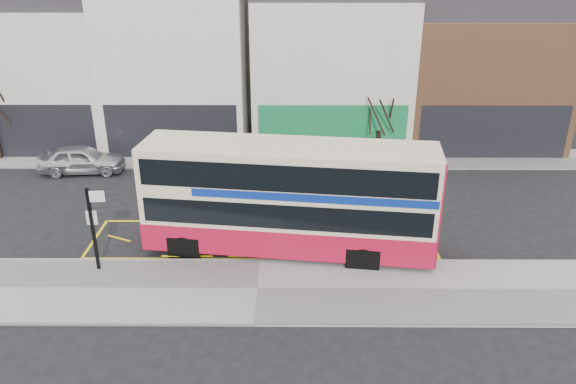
{
  "coord_description": "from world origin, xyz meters",
  "views": [
    {
      "loc": [
        1.18,
        -19.03,
        11.25
      ],
      "look_at": [
        1.07,
        2.0,
        1.96
      ],
      "focal_mm": 35.0,
      "sensor_mm": 36.0,
      "label": 1
    }
  ],
  "objects_px": {
    "car_silver": "(82,159)",
    "car_grey": "(232,163)",
    "double_decker_bus": "(290,198)",
    "bus_stop_post": "(94,222)",
    "car_white": "(371,157)",
    "street_tree_right": "(381,105)"
  },
  "relations": [
    {
      "from": "car_white",
      "to": "car_silver",
      "type": "bearing_deg",
      "value": 83.95
    },
    {
      "from": "double_decker_bus",
      "to": "car_grey",
      "type": "height_order",
      "value": "double_decker_bus"
    },
    {
      "from": "street_tree_right",
      "to": "car_white",
      "type": "bearing_deg",
      "value": -113.37
    },
    {
      "from": "car_silver",
      "to": "car_grey",
      "type": "relative_size",
      "value": 1.16
    },
    {
      "from": "car_silver",
      "to": "car_white",
      "type": "relative_size",
      "value": 0.92
    },
    {
      "from": "double_decker_bus",
      "to": "car_silver",
      "type": "xyz_separation_m",
      "value": [
        -11.14,
        8.42,
        -1.6
      ]
    },
    {
      "from": "street_tree_right",
      "to": "double_decker_bus",
      "type": "bearing_deg",
      "value": -115.69
    },
    {
      "from": "double_decker_bus",
      "to": "street_tree_right",
      "type": "relative_size",
      "value": 2.38
    },
    {
      "from": "car_grey",
      "to": "car_white",
      "type": "bearing_deg",
      "value": -63.53
    },
    {
      "from": "car_white",
      "to": "street_tree_right",
      "type": "bearing_deg",
      "value": -31.86
    },
    {
      "from": "car_grey",
      "to": "street_tree_right",
      "type": "bearing_deg",
      "value": -55.78
    },
    {
      "from": "car_grey",
      "to": "bus_stop_post",
      "type": "bearing_deg",
      "value": 177.66
    },
    {
      "from": "car_grey",
      "to": "street_tree_right",
      "type": "height_order",
      "value": "street_tree_right"
    },
    {
      "from": "double_decker_bus",
      "to": "car_white",
      "type": "relative_size",
      "value": 2.39
    },
    {
      "from": "car_white",
      "to": "street_tree_right",
      "type": "height_order",
      "value": "street_tree_right"
    },
    {
      "from": "bus_stop_post",
      "to": "car_white",
      "type": "relative_size",
      "value": 0.69
    },
    {
      "from": "car_grey",
      "to": "car_white",
      "type": "relative_size",
      "value": 0.8
    },
    {
      "from": "double_decker_bus",
      "to": "bus_stop_post",
      "type": "height_order",
      "value": "double_decker_bus"
    },
    {
      "from": "bus_stop_post",
      "to": "car_silver",
      "type": "bearing_deg",
      "value": 108.62
    },
    {
      "from": "bus_stop_post",
      "to": "car_grey",
      "type": "height_order",
      "value": "bus_stop_post"
    },
    {
      "from": "bus_stop_post",
      "to": "car_grey",
      "type": "xyz_separation_m",
      "value": [
        3.99,
        9.8,
        -1.47
      ]
    },
    {
      "from": "double_decker_bus",
      "to": "bus_stop_post",
      "type": "bearing_deg",
      "value": -159.98
    }
  ]
}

